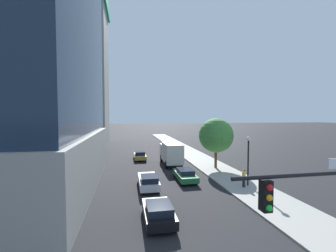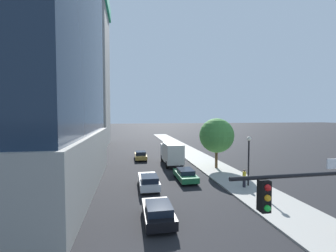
% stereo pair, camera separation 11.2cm
% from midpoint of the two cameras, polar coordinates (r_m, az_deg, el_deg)
% --- Properties ---
extents(sidewalk, '(4.76, 120.00, 0.15)m').
position_cam_midpoint_polar(sidewalk, '(26.26, 16.75, -13.22)').
color(sidewalk, '#9E9B93').
rests_on(sidewalk, ground).
extents(construction_building, '(16.47, 13.23, 45.67)m').
position_cam_midpoint_polar(construction_building, '(58.89, -23.40, 14.18)').
color(construction_building, '#9E9B93').
rests_on(construction_building, ground).
extents(street_lamp, '(0.44, 0.44, 4.98)m').
position_cam_midpoint_polar(street_lamp, '(23.81, 19.93, -6.52)').
color(street_lamp, black).
rests_on(street_lamp, sidewalk).
extents(street_tree, '(4.64, 4.64, 6.72)m').
position_cam_midpoint_polar(street_tree, '(30.43, 12.20, -2.42)').
color(street_tree, brown).
rests_on(street_tree, sidewalk).
extents(car_gold, '(1.85, 4.74, 1.42)m').
position_cam_midpoint_polar(car_gold, '(36.74, -7.36, -7.54)').
color(car_gold, '#AD8938').
rests_on(car_gold, ground).
extents(car_white, '(1.85, 4.78, 1.49)m').
position_cam_midpoint_polar(car_white, '(22.67, -5.24, -13.96)').
color(car_white, silver).
rests_on(car_white, ground).
extents(car_black, '(1.95, 4.14, 1.39)m').
position_cam_midpoint_polar(car_black, '(16.01, -2.69, -21.32)').
color(car_black, black).
rests_on(car_black, ground).
extents(car_green, '(1.88, 4.54, 1.32)m').
position_cam_midpoint_polar(car_green, '(25.11, 4.31, -12.42)').
color(car_green, '#1E6638').
rests_on(car_green, ground).
extents(box_truck, '(2.34, 6.69, 3.28)m').
position_cam_midpoint_polar(box_truck, '(32.41, 0.69, -6.86)').
color(box_truck, silver).
rests_on(box_truck, ground).
extents(pedestrian_yellow_shirt, '(0.34, 0.34, 1.76)m').
position_cam_midpoint_polar(pedestrian_yellow_shirt, '(23.62, 18.91, -12.61)').
color(pedestrian_yellow_shirt, black).
rests_on(pedestrian_yellow_shirt, sidewalk).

